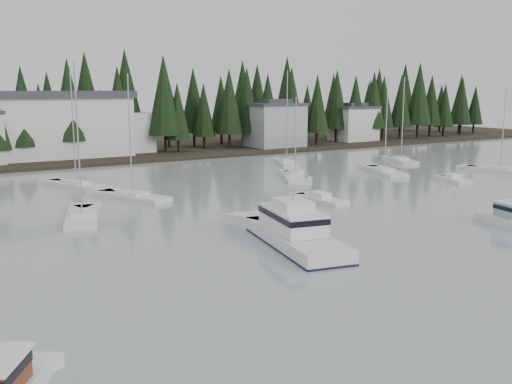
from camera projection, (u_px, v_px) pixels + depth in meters
far_shore_land at (66, 150)px, 110.40m from camera, size 240.00×54.00×1.00m
conifer_treeline at (81, 156)px, 101.15m from camera, size 200.00×22.00×20.00m
house_east_a at (275, 124)px, 111.96m from camera, size 10.60×8.48×9.25m
house_east_b at (354, 123)px, 124.99m from camera, size 9.54×7.42×8.25m
harbor_inn at (67, 125)px, 95.53m from camera, size 29.50×11.50×10.90m
cabin_cruiser_center at (294, 235)px, 43.30m from camera, size 6.13×12.83×5.29m
sailboat_0 at (77, 186)px, 68.89m from camera, size 6.03×10.41×14.75m
sailboat_2 at (132, 198)px, 61.84m from camera, size 6.23×9.79×13.86m
sailboat_3 at (384, 172)px, 80.50m from camera, size 5.87×10.16×13.55m
sailboat_4 at (500, 171)px, 81.57m from camera, size 5.06×10.03×12.74m
sailboat_7 at (82, 218)px, 51.95m from camera, size 5.21×9.46×14.72m
sailboat_8 at (295, 179)px, 75.16m from camera, size 6.95×9.62×11.25m
sailboat_9 at (401, 161)px, 92.76m from camera, size 5.59×8.76×14.11m
sailboat_10 at (287, 164)px, 89.73m from camera, size 6.21×9.70×15.04m
runabout_1 at (320, 201)px, 59.93m from camera, size 3.09×6.85×1.42m
runabout_2 at (453, 180)px, 73.09m from camera, size 3.23×5.39×1.42m
runabout_4 at (296, 177)px, 75.95m from camera, size 3.42×6.05×1.42m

